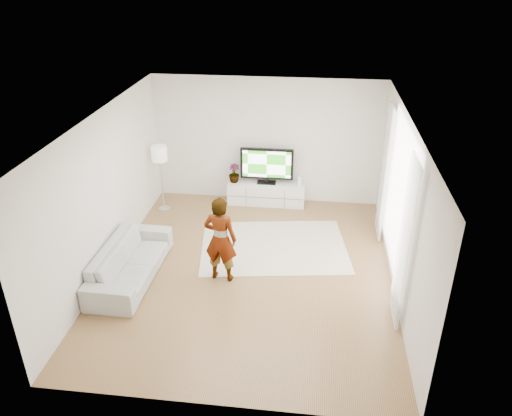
# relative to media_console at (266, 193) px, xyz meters

# --- Properties ---
(floor) EXTENTS (6.00, 6.00, 0.00)m
(floor) POSITION_rel_media_console_xyz_m (-0.02, -2.76, -0.24)
(floor) COLOR #9C7946
(floor) RESTS_ON ground
(ceiling) EXTENTS (6.00, 6.00, 0.00)m
(ceiling) POSITION_rel_media_console_xyz_m (-0.02, -2.76, 2.56)
(ceiling) COLOR white
(ceiling) RESTS_ON wall_back
(wall_left) EXTENTS (0.02, 6.00, 2.80)m
(wall_left) POSITION_rel_media_console_xyz_m (-2.52, -2.76, 1.16)
(wall_left) COLOR silver
(wall_left) RESTS_ON floor
(wall_right) EXTENTS (0.02, 6.00, 2.80)m
(wall_right) POSITION_rel_media_console_xyz_m (2.48, -2.76, 1.16)
(wall_right) COLOR silver
(wall_right) RESTS_ON floor
(wall_back) EXTENTS (5.00, 0.02, 2.80)m
(wall_back) POSITION_rel_media_console_xyz_m (-0.02, 0.24, 1.16)
(wall_back) COLOR silver
(wall_back) RESTS_ON floor
(wall_front) EXTENTS (5.00, 0.02, 2.80)m
(wall_front) POSITION_rel_media_console_xyz_m (-0.02, -5.76, 1.16)
(wall_front) COLOR silver
(wall_front) RESTS_ON floor
(window) EXTENTS (0.01, 2.60, 2.50)m
(window) POSITION_rel_media_console_xyz_m (2.46, -2.46, 1.21)
(window) COLOR white
(window) RESTS_ON wall_right
(curtain_near) EXTENTS (0.04, 0.70, 2.60)m
(curtain_near) POSITION_rel_media_console_xyz_m (2.38, -3.76, 1.11)
(curtain_near) COLOR white
(curtain_near) RESTS_ON floor
(curtain_far) EXTENTS (0.04, 0.70, 2.60)m
(curtain_far) POSITION_rel_media_console_xyz_m (2.38, -1.16, 1.11)
(curtain_far) COLOR white
(curtain_far) RESTS_ON floor
(media_console) EXTENTS (1.72, 0.49, 0.48)m
(media_console) POSITION_rel_media_console_xyz_m (0.00, 0.00, 0.00)
(media_console) COLOR white
(media_console) RESTS_ON floor
(television) EXTENTS (1.17, 0.23, 0.81)m
(television) POSITION_rel_media_console_xyz_m (0.00, 0.03, 0.68)
(television) COLOR black
(television) RESTS_ON media_console
(game_console) EXTENTS (0.08, 0.18, 0.23)m
(game_console) POSITION_rel_media_console_xyz_m (0.75, -0.00, 0.36)
(game_console) COLOR white
(game_console) RESTS_ON media_console
(potted_plant) EXTENTS (0.30, 0.30, 0.42)m
(potted_plant) POSITION_rel_media_console_xyz_m (-0.73, 0.00, 0.45)
(potted_plant) COLOR #3F7238
(potted_plant) RESTS_ON media_console
(rug) EXTENTS (3.04, 2.39, 0.01)m
(rug) POSITION_rel_media_console_xyz_m (0.34, -1.89, -0.24)
(rug) COLOR beige
(rug) RESTS_ON floor
(player) EXTENTS (0.61, 0.45, 1.55)m
(player) POSITION_rel_media_console_xyz_m (-0.47, -3.04, 0.55)
(player) COLOR #334772
(player) RESTS_ON rug
(sofa) EXTENTS (0.91, 2.21, 0.64)m
(sofa) POSITION_rel_media_console_xyz_m (-2.05, -3.19, 0.08)
(sofa) COLOR beige
(sofa) RESTS_ON floor
(floor_lamp) EXTENTS (0.33, 0.33, 1.47)m
(floor_lamp) POSITION_rel_media_console_xyz_m (-2.22, -0.57, 1.00)
(floor_lamp) COLOR silver
(floor_lamp) RESTS_ON floor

